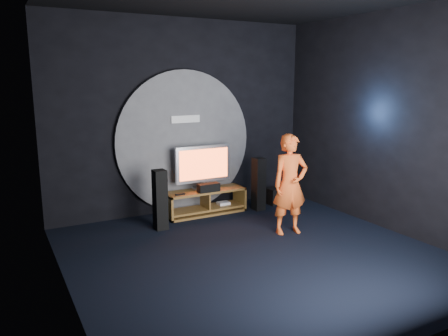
{
  "coord_description": "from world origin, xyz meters",
  "views": [
    {
      "loc": [
        -3.13,
        -4.9,
        2.42
      ],
      "look_at": [
        0.07,
        1.05,
        1.05
      ],
      "focal_mm": 35.0,
      "sensor_mm": 36.0,
      "label": 1
    }
  ],
  "objects_px": {
    "tv": "(203,166)",
    "tower_speaker_right": "(259,184)",
    "media_console": "(206,203)",
    "tower_speaker_left": "(160,200)",
    "player": "(290,184)",
    "subwoofer": "(275,196)"
  },
  "relations": [
    {
      "from": "tower_speaker_left",
      "to": "player",
      "type": "distance_m",
      "value": 2.12
    },
    {
      "from": "tower_speaker_right",
      "to": "subwoofer",
      "type": "relative_size",
      "value": 3.11
    },
    {
      "from": "tv",
      "to": "tower_speaker_right",
      "type": "relative_size",
      "value": 1.08
    },
    {
      "from": "media_console",
      "to": "subwoofer",
      "type": "distance_m",
      "value": 1.49
    },
    {
      "from": "tv",
      "to": "tower_speaker_left",
      "type": "height_order",
      "value": "tv"
    },
    {
      "from": "tv",
      "to": "tower_speaker_left",
      "type": "relative_size",
      "value": 1.08
    },
    {
      "from": "tv",
      "to": "tower_speaker_left",
      "type": "xyz_separation_m",
      "value": [
        -1.01,
        -0.47,
        -0.39
      ]
    },
    {
      "from": "media_console",
      "to": "tv",
      "type": "relative_size",
      "value": 1.4
    },
    {
      "from": "tower_speaker_right",
      "to": "media_console",
      "type": "bearing_deg",
      "value": 166.51
    },
    {
      "from": "tv",
      "to": "player",
      "type": "relative_size",
      "value": 0.67
    },
    {
      "from": "player",
      "to": "tower_speaker_left",
      "type": "bearing_deg",
      "value": 157.07
    },
    {
      "from": "tower_speaker_right",
      "to": "subwoofer",
      "type": "height_order",
      "value": "tower_speaker_right"
    },
    {
      "from": "player",
      "to": "tower_speaker_right",
      "type": "bearing_deg",
      "value": 89.06
    },
    {
      "from": "media_console",
      "to": "tower_speaker_right",
      "type": "bearing_deg",
      "value": -13.49
    },
    {
      "from": "media_console",
      "to": "subwoofer",
      "type": "bearing_deg",
      "value": -2.76
    },
    {
      "from": "tower_speaker_left",
      "to": "tv",
      "type": "bearing_deg",
      "value": 24.86
    },
    {
      "from": "tv",
      "to": "subwoofer",
      "type": "bearing_deg",
      "value": -5.31
    },
    {
      "from": "subwoofer",
      "to": "player",
      "type": "relative_size",
      "value": 0.2
    },
    {
      "from": "subwoofer",
      "to": "player",
      "type": "height_order",
      "value": "player"
    },
    {
      "from": "tower_speaker_right",
      "to": "player",
      "type": "distance_m",
      "value": 1.37
    },
    {
      "from": "tv",
      "to": "tower_speaker_right",
      "type": "distance_m",
      "value": 1.12
    },
    {
      "from": "media_console",
      "to": "player",
      "type": "xyz_separation_m",
      "value": [
        0.73,
        -1.55,
        0.6
      ]
    }
  ]
}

